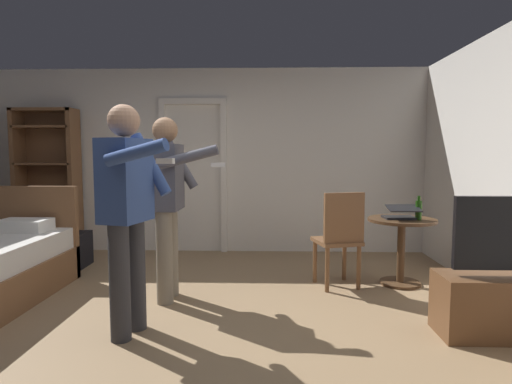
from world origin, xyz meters
name	(u,v)px	position (x,y,z in m)	size (l,w,h in m)	color
ground_plane	(162,324)	(0.00, 0.00, 0.00)	(6.59, 6.59, 0.00)	#997A56
wall_back	(208,161)	(0.00, 2.67, 1.27)	(6.23, 0.12, 2.54)	silver
doorway_frame	(193,165)	(-0.20, 2.59, 1.22)	(0.93, 0.08, 2.13)	white
bookshelf	(48,177)	(-2.18, 2.44, 1.06)	(0.83, 0.32, 1.98)	brown
side_table	(401,240)	(2.24, 1.13, 0.48)	(0.70, 0.70, 0.70)	#4C331E
laptop	(401,214)	(2.22, 1.08, 0.75)	(0.33, 0.34, 0.15)	black
bottle_on_table	(419,210)	(2.38, 1.05, 0.80)	(0.06, 0.06, 0.25)	#1E4A0E
wooden_chair	(340,235)	(1.58, 0.99, 0.54)	(0.51, 0.51, 0.99)	brown
person_blue_shirt	(127,205)	(-0.19, -0.20, 0.99)	(0.62, 0.65, 1.73)	#333338
person_striped_shirt	(168,196)	(-0.08, 0.59, 0.98)	(0.71, 0.54, 1.70)	gray
suitcase_dark	(68,250)	(-1.60, 1.72, 0.21)	(0.47, 0.39, 0.42)	black
suitcase_small	(55,251)	(-1.71, 1.64, 0.21)	(0.59, 0.32, 0.41)	black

